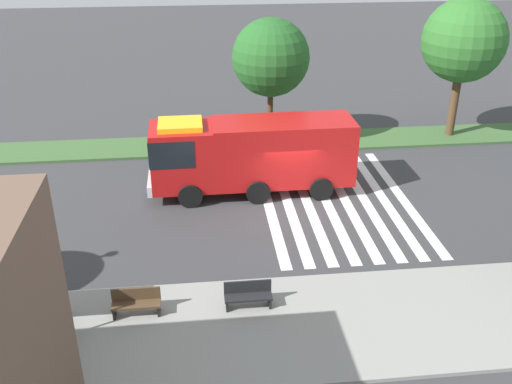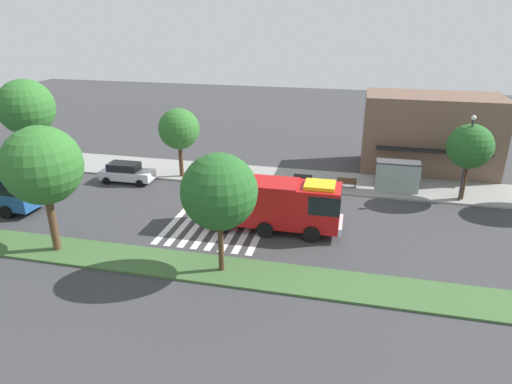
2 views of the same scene
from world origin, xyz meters
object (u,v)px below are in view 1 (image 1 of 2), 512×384
Objects in this scene: bus_stop_shelter at (2,277)px; median_tree_west at (464,41)px; bench_near_shelter at (136,302)px; median_tree_center at (271,58)px; bench_west_of_shelter at (248,295)px; fire_truck at (246,152)px.

median_tree_west is at bearing -144.82° from bus_stop_shelter.
bench_near_shelter is at bearing 40.99° from median_tree_west.
median_tree_center reaches higher than bus_stop_shelter.
median_tree_west is (-13.45, -14.90, 5.02)m from bench_west_of_shelter.
fire_truck is 6.95m from median_tree_center.
fire_truck is 9.05m from bench_west_of_shelter.
bench_near_shelter is 16.80m from median_tree_center.
median_tree_center is at bearing -124.93° from bus_stop_shelter.
median_tree_center reaches higher than bench_near_shelter.
bus_stop_shelter is 4.20m from bench_near_shelter.
bus_stop_shelter reaches higher than bench_west_of_shelter.
median_tree_west is 1.13× the size of median_tree_center.
median_tree_west is at bearing -155.20° from fire_truck.
bus_stop_shelter is 0.45× the size of median_tree_west.
fire_truck is at bearing -133.55° from bus_stop_shelter.
median_tree_west is (-21.14, -14.90, 3.73)m from bus_stop_shelter.
bench_near_shelter is 1.00× the size of bench_west_of_shelter.
median_tree_center is (-1.94, -6.00, 2.94)m from fire_truck.
bench_west_of_shelter is (-7.69, -0.01, -1.30)m from bus_stop_shelter.
bench_west_of_shelter is at bearing 79.67° from median_tree_center.
bench_near_shelter is (4.47, 8.90, -1.43)m from fire_truck.
median_tree_center is at bearing 0.00° from median_tree_west.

